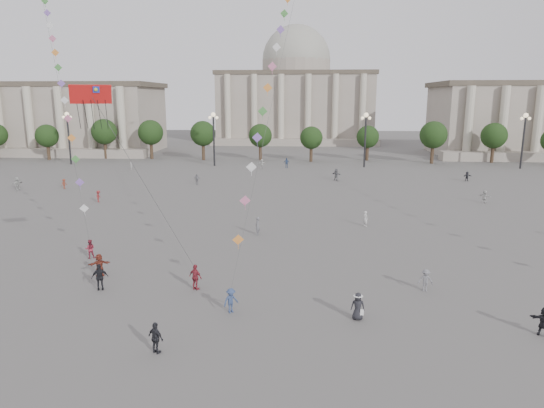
{
  "coord_description": "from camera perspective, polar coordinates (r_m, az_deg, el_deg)",
  "views": [
    {
      "loc": [
        3.45,
        -26.4,
        13.44
      ],
      "look_at": [
        0.75,
        12.0,
        4.99
      ],
      "focal_mm": 32.0,
      "sensor_mm": 36.0,
      "label": 1
    }
  ],
  "objects": [
    {
      "name": "tourist_1",
      "position": [
        27.58,
        -13.51,
        -15.07
      ],
      "size": [
        1.12,
        0.89,
        1.77
      ],
      "primitive_type": "imported",
      "rotation": [
        0.0,
        0.0,
        2.62
      ],
      "color": "black",
      "rests_on": "ground"
    },
    {
      "name": "person_crowd_21",
      "position": [
        81.33,
        -27.78,
        2.13
      ],
      "size": [
        1.3,
        1.88,
        1.95
      ],
      "primitive_type": "imported",
      "rotation": [
        0.0,
        0.0,
        4.27
      ],
      "color": "#B1B2AD",
      "rests_on": "ground"
    },
    {
      "name": "hall_central",
      "position": [
        155.66,
        2.81,
        12.66
      ],
      "size": [
        48.3,
        34.3,
        35.5
      ],
      "color": "gray",
      "rests_on": "ground"
    },
    {
      "name": "person_crowd_19",
      "position": [
        48.46,
        -1.72,
        -2.6
      ],
      "size": [
        0.46,
        0.68,
        1.84
      ],
      "primitive_type": "imported",
      "rotation": [
        0.0,
        0.0,
        4.69
      ],
      "color": "slate",
      "rests_on": "ground"
    },
    {
      "name": "person_crowd_7",
      "position": [
        69.07,
        23.73,
        0.8
      ],
      "size": [
        1.46,
        1.42,
        1.67
      ],
      "primitive_type": "imported",
      "rotation": [
        0.0,
        0.0,
        2.38
      ],
      "color": "beige",
      "rests_on": "ground"
    },
    {
      "name": "lamp_post_far_east",
      "position": [
        105.15,
        27.55,
        7.68
      ],
      "size": [
        2.0,
        0.9,
        10.65
      ],
      "color": "#262628",
      "rests_on": "ground"
    },
    {
      "name": "person_crowd_17",
      "position": [
        67.61,
        -19.74,
        0.85
      ],
      "size": [
        0.64,
        1.04,
        1.57
      ],
      "primitive_type": "imported",
      "rotation": [
        0.0,
        0.0,
        1.63
      ],
      "color": "maroon",
      "rests_on": "ground"
    },
    {
      "name": "tourist_4",
      "position": [
        36.91,
        -19.58,
        -8.11
      ],
      "size": [
        1.23,
        0.84,
        1.95
      ],
      "primitive_type": "imported",
      "rotation": [
        0.0,
        0.0,
        3.5
      ],
      "color": "black",
      "rests_on": "ground"
    },
    {
      "name": "person_crowd_16",
      "position": [
        77.75,
        -8.85,
        2.91
      ],
      "size": [
        1.06,
        0.68,
        1.69
      ],
      "primitive_type": "imported",
      "rotation": [
        0.0,
        0.0,
        0.3
      ],
      "color": "slate",
      "rests_on": "ground"
    },
    {
      "name": "person_crowd_0",
      "position": [
        95.3,
        1.72,
        4.85
      ],
      "size": [
        1.16,
        0.54,
        1.93
      ],
      "primitive_type": "imported",
      "rotation": [
        0.0,
        0.0,
        0.06
      ],
      "color": "#334A74",
      "rests_on": "ground"
    },
    {
      "name": "tourist_2",
      "position": [
        39.76,
        -19.64,
        -6.78
      ],
      "size": [
        1.71,
        1.21,
        1.78
      ],
      "primitive_type": "imported",
      "rotation": [
        0.0,
        0.0,
        3.61
      ],
      "color": "maroon",
      "rests_on": "ground"
    },
    {
      "name": "tourist_0",
      "position": [
        35.34,
        -8.98,
        -8.5
      ],
      "size": [
        1.19,
        0.93,
        1.88
      ],
      "primitive_type": "imported",
      "rotation": [
        0.0,
        0.0,
        2.64
      ],
      "color": "maroon",
      "rests_on": "ground"
    },
    {
      "name": "kite_flyer_1",
      "position": [
        31.56,
        -4.85,
        -11.25
      ],
      "size": [
        1.19,
        1.15,
        1.63
      ],
      "primitive_type": "imported",
      "rotation": [
        0.0,
        0.0,
        0.71
      ],
      "color": "navy",
      "rests_on": "ground"
    },
    {
      "name": "lamp_post_mid_east",
      "position": [
        97.28,
        10.95,
        8.57
      ],
      "size": [
        2.0,
        0.9,
        10.65
      ],
      "color": "#262628",
      "rests_on": "ground"
    },
    {
      "name": "hat_person",
      "position": [
        30.96,
        10.07,
        -11.71
      ],
      "size": [
        0.89,
        0.62,
        1.74
      ],
      "color": "black",
      "rests_on": "ground"
    },
    {
      "name": "person_crowd_12",
      "position": [
        81.32,
        7.56,
        3.45
      ],
      "size": [
        1.76,
        1.58,
        1.95
      ],
      "primitive_type": "imported",
      "rotation": [
        0.0,
        0.0,
        2.46
      ],
      "color": "slate",
      "rests_on": "ground"
    },
    {
      "name": "ground",
      "position": [
        29.83,
        -3.15,
        -14.43
      ],
      "size": [
        360.0,
        360.0,
        0.0
      ],
      "primitive_type": "plane",
      "color": "#585653",
      "rests_on": "ground"
    },
    {
      "name": "kite_train_west",
      "position": [
        64.2,
        -25.1,
        20.22
      ],
      "size": [
        21.6,
        33.03,
        56.48
      ],
      "color": "#3F3F3F",
      "rests_on": "ground"
    },
    {
      "name": "lamp_post_mid_west",
      "position": [
        98.34,
        -6.89,
        8.74
      ],
      "size": [
        2.0,
        0.9,
        10.65
      ],
      "color": "#262628",
      "rests_on": "ground"
    },
    {
      "name": "person_crowd_13",
      "position": [
        52.69,
        10.94,
        -1.7
      ],
      "size": [
        0.66,
        0.72,
        1.66
      ],
      "primitive_type": "imported",
      "rotation": [
        0.0,
        0.0,
        2.13
      ],
      "color": "silver",
      "rests_on": "ground"
    },
    {
      "name": "dragon_kite",
      "position": [
        29.01,
        -20.32,
        10.5
      ],
      "size": [
        3.17,
        3.58,
        13.94
      ],
      "color": "red",
      "rests_on": "ground"
    },
    {
      "name": "tree_row",
      "position": [
        104.77,
        2.14,
        7.97
      ],
      "size": [
        137.12,
        5.12,
        8.0
      ],
      "color": "#37271B",
      "rests_on": "ground"
    },
    {
      "name": "person_crowd_4",
      "position": [
        94.7,
        -1.2,
        4.77
      ],
      "size": [
        1.72,
        1.27,
        1.8
      ],
      "primitive_type": "imported",
      "rotation": [
        0.0,
        0.0,
        3.64
      ],
      "color": "silver",
      "rests_on": "ground"
    },
    {
      "name": "person_crowd_10",
      "position": [
        96.83,
        -16.23,
        4.35
      ],
      "size": [
        0.6,
        0.65,
        1.5
      ],
      "primitive_type": "imported",
      "rotation": [
        0.0,
        0.0,
        2.14
      ],
      "color": "#B5B4B0",
      "rests_on": "ground"
    },
    {
      "name": "person_crowd_2",
      "position": [
        79.69,
        -23.25,
        2.2
      ],
      "size": [
        0.9,
        1.11,
        1.5
      ],
      "primitive_type": "imported",
      "rotation": [
        0.0,
        0.0,
        1.15
      ],
      "color": "brown",
      "rests_on": "ground"
    },
    {
      "name": "lamp_post_far_west",
      "position": [
        108.06,
        -22.88,
        8.19
      ],
      "size": [
        2.0,
        0.9,
        10.65
      ],
      "color": "#262628",
      "rests_on": "ground"
    },
    {
      "name": "person_crowd_3",
      "position": [
        32.63,
        29.39,
        -11.95
      ],
      "size": [
        1.64,
        1.36,
        1.77
      ],
      "primitive_type": "imported",
      "rotation": [
        0.0,
        0.0,
        2.54
      ],
      "color": "black",
      "rests_on": "ground"
    },
    {
      "name": "person_crowd_6",
      "position": [
        36.4,
        17.62,
        -8.54
      ],
      "size": [
        1.13,
        0.76,
        1.62
      ],
      "primitive_type": "imported",
      "rotation": [
        0.0,
        0.0,
        6.13
      ],
      "color": "slate",
      "rests_on": "ground"
    },
    {
      "name": "person_crowd_9",
      "position": [
        86.16,
        21.97,
        3.04
      ],
      "size": [
        1.56,
        0.88,
        1.6
      ],
      "primitive_type": "imported",
      "rotation": [
        0.0,
        0.0,
        0.29
      ],
      "color": "black",
      "rests_on": "ground"
    },
    {
      "name": "kite_flyer_0",
      "position": [
        44.38,
        -20.62,
        -4.96
      ],
      "size": [
        0.96,
        0.86,
        1.64
      ],
      "primitive_type": "imported",
      "rotation": [
        0.0,
        0.0,
        3.49
      ],
      "color": "maroon",
      "rests_on": "ground"
    }
  ]
}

